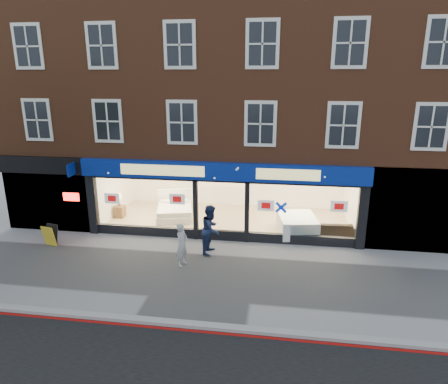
% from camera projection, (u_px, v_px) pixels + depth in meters
% --- Properties ---
extents(ground, '(120.00, 120.00, 0.00)m').
position_uv_depth(ground, '(208.00, 275.00, 13.60)').
color(ground, gray).
rests_on(ground, ground).
extents(kerb_line, '(60.00, 0.10, 0.01)m').
position_uv_depth(kerb_line, '(186.00, 330.00, 10.66)').
color(kerb_line, '#8C0A07').
rests_on(kerb_line, ground).
extents(kerb_stone, '(60.00, 0.25, 0.12)m').
position_uv_depth(kerb_stone, '(188.00, 324.00, 10.84)').
color(kerb_stone, gray).
rests_on(kerb_stone, ground).
extents(showroom_floor, '(11.00, 4.50, 0.10)m').
position_uv_depth(showroom_floor, '(228.00, 220.00, 18.57)').
color(showroom_floor, tan).
rests_on(showroom_floor, ground).
extents(building, '(19.00, 8.26, 10.30)m').
position_uv_depth(building, '(233.00, 72.00, 18.28)').
color(building, brown).
rests_on(building, ground).
extents(display_bed, '(2.07, 2.34, 1.13)m').
position_uv_depth(display_bed, '(175.00, 211.00, 18.71)').
color(display_bed, white).
rests_on(display_bed, showroom_floor).
extents(bedside_table, '(0.47, 0.47, 0.55)m').
position_uv_depth(bedside_table, '(120.00, 211.00, 18.76)').
color(bedside_table, brown).
rests_on(bedside_table, showroom_floor).
extents(mattress_stack, '(1.79, 2.12, 0.75)m').
position_uv_depth(mattress_stack, '(297.00, 225.00, 16.83)').
color(mattress_stack, silver).
rests_on(mattress_stack, showroom_floor).
extents(sofa, '(1.94, 0.85, 0.55)m').
position_uv_depth(sofa, '(333.00, 228.00, 16.69)').
color(sofa, black).
rests_on(sofa, showroom_floor).
extents(a_board, '(0.63, 0.47, 0.86)m').
position_uv_depth(a_board, '(50.00, 235.00, 15.83)').
color(a_board, gold).
rests_on(a_board, ground).
extents(pedestrian_grey, '(0.53, 0.66, 1.57)m').
position_uv_depth(pedestrian_grey, '(182.00, 245.00, 14.12)').
color(pedestrian_grey, '#A5A8AD').
rests_on(pedestrian_grey, ground).
extents(pedestrian_blue, '(0.86, 1.03, 1.89)m').
position_uv_depth(pedestrian_blue, '(211.00, 229.00, 15.10)').
color(pedestrian_blue, '#182344').
rests_on(pedestrian_blue, ground).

